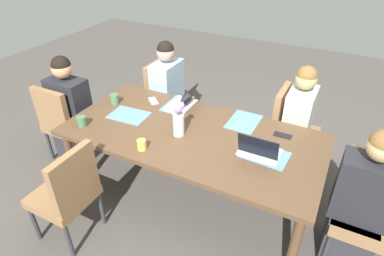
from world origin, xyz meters
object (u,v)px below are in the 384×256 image
object	(u,v)px
person_near_left_near	(168,97)
chair_head_left_right_near	(367,206)
dining_table	(192,139)
coffee_mug_centre_left	(142,145)
coffee_mug_near_right	(82,121)
chair_far_right_mid	(68,191)
person_head_left_right_near	(359,208)
person_head_right_left_far	(73,116)
coffee_mug_near_left	(114,99)
laptop_near_left_near	(183,103)
phone_silver	(153,101)
chair_head_right_left_far	(64,120)
chair_near_left_near	(165,95)
flower_vase	(179,120)
laptop_head_left_right_near	(259,151)
chair_near_left_mid	(289,127)
person_near_left_mid	(296,129)
phone_black	(283,135)

from	to	relation	value
person_near_left_near	chair_head_left_right_near	xyz separation A→B (m)	(-2.20, 0.79, -0.03)
dining_table	coffee_mug_centre_left	xyz separation A→B (m)	(0.25, 0.39, 0.11)
coffee_mug_near_right	chair_far_right_mid	bearing A→B (deg)	117.66
chair_head_left_right_near	person_head_left_right_near	distance (m)	0.10
person_head_right_left_far	coffee_mug_near_left	distance (m)	0.57
person_near_left_near	laptop_near_left_near	bearing A→B (deg)	135.10
coffee_mug_centre_left	phone_silver	size ratio (longest dim) A/B	0.57
chair_head_right_left_far	coffee_mug_near_right	xyz separation A→B (m)	(-0.56, 0.25, 0.28)
chair_near_left_near	flower_vase	bearing A→B (deg)	127.50
laptop_head_left_right_near	coffee_mug_centre_left	world-z (taller)	laptop_head_left_right_near
person_head_right_left_far	laptop_near_left_near	xyz separation A→B (m)	(-1.13, -0.40, 0.25)
person_near_left_near	person_head_left_right_near	bearing A→B (deg)	157.93
person_near_left_near	person_head_right_left_far	distance (m)	1.08
chair_near_left_mid	person_head_right_left_far	world-z (taller)	person_head_right_left_far
laptop_head_left_right_near	chair_near_left_near	bearing A→B (deg)	-33.00
flower_vase	laptop_head_left_right_near	xyz separation A→B (m)	(-0.69, -0.03, -0.10)
person_head_right_left_far	laptop_head_left_right_near	distance (m)	2.04
person_head_left_right_near	person_near_left_mid	bearing A→B (deg)	-53.11
chair_far_right_mid	chair_near_left_near	bearing A→B (deg)	-84.31
coffee_mug_centre_left	phone_black	xyz separation A→B (m)	(-0.96, -0.71, -0.04)
laptop_head_left_right_near	coffee_mug_near_right	size ratio (longest dim) A/B	3.42
chair_far_right_mid	phone_black	bearing A→B (deg)	-139.15
flower_vase	phone_black	bearing A→B (deg)	-153.94
laptop_near_left_near	coffee_mug_centre_left	xyz separation A→B (m)	(-0.04, 0.77, 0.00)
chair_far_right_mid	chair_near_left_mid	bearing A→B (deg)	-127.40
coffee_mug_near_left	coffee_mug_centre_left	distance (m)	0.85
chair_head_left_right_near	coffee_mug_centre_left	xyz separation A→B (m)	(1.70, 0.43, 0.28)
chair_near_left_mid	chair_head_right_left_far	world-z (taller)	same
coffee_mug_centre_left	laptop_near_left_near	bearing A→B (deg)	-86.68
person_near_left_near	coffee_mug_near_right	world-z (taller)	person_near_left_near
person_near_left_near	coffee_mug_near_left	world-z (taller)	person_near_left_near
person_head_left_right_near	flower_vase	world-z (taller)	person_head_left_right_near
chair_near_left_mid	coffee_mug_near_left	xyz separation A→B (m)	(1.60, 0.76, 0.29)
person_head_left_right_near	coffee_mug_near_right	xyz separation A→B (m)	(2.31, 0.31, 0.26)
coffee_mug_near_right	person_head_left_right_near	bearing A→B (deg)	-172.28
person_head_left_right_near	flower_vase	bearing A→B (deg)	1.48
dining_table	phone_black	xyz separation A→B (m)	(-0.71, -0.32, 0.07)
person_head_left_right_near	chair_far_right_mid	world-z (taller)	person_head_left_right_near
flower_vase	coffee_mug_centre_left	xyz separation A→B (m)	(0.16, 0.32, -0.10)
person_near_left_near	coffee_mug_centre_left	distance (m)	1.35
chair_near_left_near	person_near_left_near	size ratio (longest dim) A/B	0.75
chair_near_left_near	dining_table	bearing A→B (deg)	132.85
coffee_mug_near_left	person_head_left_right_near	bearing A→B (deg)	176.25
flower_vase	laptop_near_left_near	world-z (taller)	flower_vase
dining_table	chair_far_right_mid	bearing A→B (deg)	52.84
dining_table	chair_near_left_near	bearing A→B (deg)	-47.15
chair_far_right_mid	chair_head_left_right_near	bearing A→B (deg)	-156.77
chair_head_right_left_far	flower_vase	xyz separation A→B (m)	(-1.39, -0.02, 0.38)
chair_near_left_mid	coffee_mug_centre_left	size ratio (longest dim) A/B	10.44
chair_near_left_mid	coffee_mug_near_right	distance (m)	2.03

